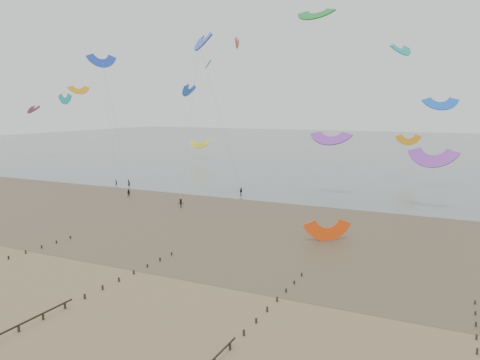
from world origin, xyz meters
name	(u,v)px	position (x,y,z in m)	size (l,w,h in m)	color
ground	(82,280)	(0.00, 0.00, 0.00)	(500.00, 500.00, 0.00)	brown
sea_and_shore	(204,214)	(-4.08, 34.40, 0.01)	(500.00, 665.00, 0.03)	#475654
kitesurfer_lead	(116,183)	(-39.30, 52.06, 0.78)	(0.57, 0.37, 1.56)	black
kitesurfers	(307,205)	(11.62, 46.46, 0.87)	(111.40, 18.43, 1.85)	black
grounded_kite	(327,240)	(20.71, 27.71, 0.00)	(5.94, 3.11, 4.53)	#FF4D10
kites_airborne	(279,96)	(-10.00, 87.68, 22.52)	(243.94, 116.52, 44.43)	yellow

